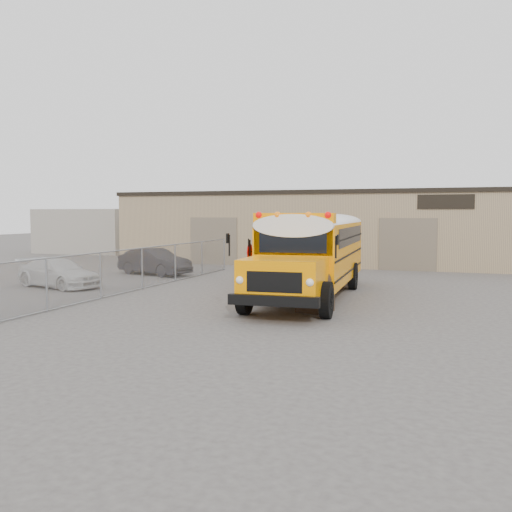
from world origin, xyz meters
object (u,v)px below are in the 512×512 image
(school_bus_right, at_px, (337,240))
(car_dark, at_px, (155,262))
(tarp_bundle, at_px, (315,288))
(car_white, at_px, (58,273))
(school_bus_left, at_px, (287,242))

(school_bus_right, relative_size, car_dark, 2.71)
(tarp_bundle, relative_size, car_white, 0.36)
(car_white, bearing_deg, school_bus_right, -37.62)
(car_dark, bearing_deg, school_bus_right, -61.25)
(car_white, bearing_deg, school_bus_left, -23.77)
(car_white, relative_size, car_dark, 1.02)
(school_bus_left, height_order, car_dark, school_bus_left)
(school_bus_left, relative_size, school_bus_right, 0.90)
(school_bus_right, bearing_deg, car_white, -143.12)
(car_dark, bearing_deg, tarp_bundle, -111.37)
(school_bus_right, xyz_separation_m, car_white, (-10.77, -8.08, -1.29))
(tarp_bundle, xyz_separation_m, car_dark, (-10.78, 8.22, -0.09))
(tarp_bundle, distance_m, car_white, 12.39)
(school_bus_right, height_order, car_white, school_bus_right)
(school_bus_left, bearing_deg, car_dark, -151.24)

